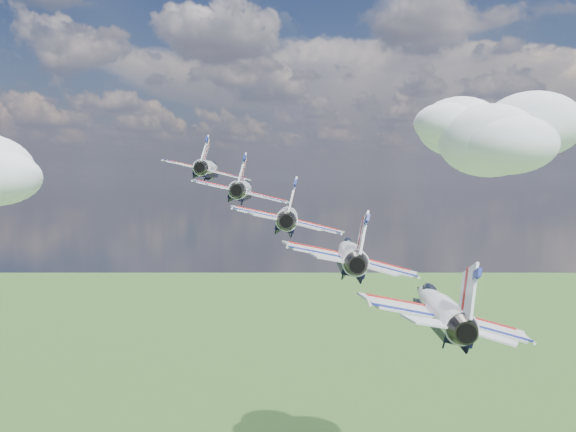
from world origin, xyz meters
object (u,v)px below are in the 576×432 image
at_px(jet_0, 209,168).
at_px(jet_3, 349,253).
at_px(jet_1, 243,189).
at_px(jet_2, 288,216).
at_px(jet_4, 438,306).

height_order(jet_0, jet_3, jet_0).
height_order(jet_0, jet_1, jet_0).
distance_m(jet_2, jet_3, 12.23).
relative_size(jet_2, jet_3, 1.00).
bearing_deg(jet_4, jet_3, 118.39).
relative_size(jet_1, jet_4, 1.00).
distance_m(jet_3, jet_4, 12.23).
height_order(jet_0, jet_2, jet_0).
relative_size(jet_0, jet_2, 1.00).
bearing_deg(jet_4, jet_2, 118.39).
bearing_deg(jet_3, jet_2, 118.39).
bearing_deg(jet_1, jet_3, -61.61).
bearing_deg(jet_3, jet_0, 118.39).
height_order(jet_1, jet_2, jet_1).
distance_m(jet_0, jet_4, 48.92).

